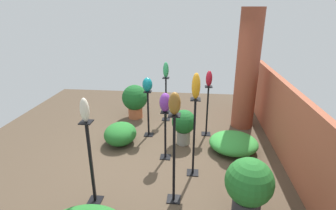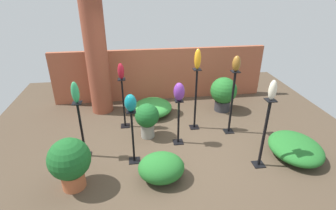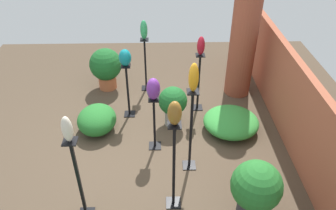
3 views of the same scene
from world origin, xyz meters
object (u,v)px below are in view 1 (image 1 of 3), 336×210
(pedestal_jade, at_px, (166,101))
(pedestal_ivory, at_px, (91,167))
(art_vase_jade, at_px, (166,70))
(pedestal_ruby, at_px, (207,113))
(art_vase_ruby, at_px, (209,79))
(art_vase_violet, at_px, (165,102))
(pedestal_teal, at_px, (148,116))
(art_vase_bronze, at_px, (175,103))
(art_vase_amber, at_px, (196,86))
(potted_plant_mid_left, at_px, (135,99))
(brick_pillar, at_px, (247,71))
(potted_plant_back_center, at_px, (184,124))
(art_vase_teal, at_px, (147,85))
(pedestal_bronze, at_px, (174,163))
(pedestal_amber, at_px, (194,141))
(art_vase_ivory, at_px, (85,110))
(potted_plant_front_right, at_px, (249,185))
(pedestal_violet, at_px, (165,137))

(pedestal_jade, height_order, pedestal_ivory, pedestal_ivory)
(pedestal_jade, distance_m, art_vase_jade, 0.79)
(pedestal_ruby, bearing_deg, pedestal_jade, -126.29)
(art_vase_ruby, bearing_deg, art_vase_violet, -36.88)
(pedestal_teal, height_order, art_vase_bronze, art_vase_bronze)
(pedestal_ivory, distance_m, art_vase_amber, 1.93)
(pedestal_jade, xyz_separation_m, potted_plant_mid_left, (-0.06, -0.81, -0.01))
(brick_pillar, xyz_separation_m, potted_plant_back_center, (1.04, -1.36, -0.92))
(art_vase_teal, height_order, potted_plant_back_center, art_vase_teal)
(pedestal_bronze, relative_size, art_vase_ruby, 4.07)
(pedestal_ruby, bearing_deg, pedestal_bronze, -13.72)
(pedestal_amber, xyz_separation_m, pedestal_ivory, (0.85, -1.43, -0.04))
(brick_pillar, height_order, art_vase_bronze, brick_pillar)
(pedestal_bronze, relative_size, art_vase_ivory, 4.17)
(art_vase_amber, xyz_separation_m, potted_plant_back_center, (-1.06, -0.22, -1.13))
(art_vase_violet, distance_m, potted_plant_mid_left, 2.21)
(pedestal_jade, relative_size, potted_plant_back_center, 1.48)
(potted_plant_mid_left, bearing_deg, art_vase_ruby, 66.29)
(pedestal_amber, relative_size, potted_plant_back_center, 1.83)
(pedestal_teal, bearing_deg, art_vase_bronze, 19.80)
(pedestal_ivory, xyz_separation_m, potted_plant_front_right, (0.04, 2.18, -0.11))
(art_vase_jade, relative_size, art_vase_ruby, 1.12)
(pedestal_jade, distance_m, pedestal_violet, 1.82)
(art_vase_teal, bearing_deg, art_vase_ivory, -10.70)
(pedestal_jade, height_order, art_vase_bronze, art_vase_bronze)
(pedestal_jade, bearing_deg, potted_plant_back_center, 22.78)
(brick_pillar, distance_m, art_vase_violet, 2.36)
(pedestal_ivory, bearing_deg, potted_plant_mid_left, -178.12)
(pedestal_ruby, bearing_deg, art_vase_amber, -10.13)
(pedestal_amber, xyz_separation_m, pedestal_ruby, (-1.53, 0.27, -0.11))
(pedestal_ivory, xyz_separation_m, pedestal_teal, (-2.21, 0.42, -0.12))
(pedestal_jade, relative_size, art_vase_violet, 3.14)
(pedestal_jade, relative_size, pedestal_violet, 1.17)
(pedestal_amber, height_order, art_vase_bronze, art_vase_bronze)
(pedestal_violet, relative_size, potted_plant_front_right, 1.10)
(pedestal_jade, relative_size, potted_plant_mid_left, 1.27)
(art_vase_amber, height_order, art_vase_jade, art_vase_amber)
(pedestal_jade, bearing_deg, pedestal_ruby, 53.71)
(pedestal_ivory, relative_size, art_vase_amber, 3.11)
(pedestal_amber, relative_size, potted_plant_front_right, 1.59)
(pedestal_amber, bearing_deg, pedestal_ruby, 169.87)
(pedestal_jade, relative_size, art_vase_jade, 2.92)
(art_vase_violet, xyz_separation_m, art_vase_teal, (-0.90, -0.48, 0.06))
(pedestal_jade, height_order, pedestal_teal, pedestal_jade)
(pedestal_amber, relative_size, art_vase_violet, 3.87)
(art_vase_ruby, bearing_deg, art_vase_amber, -10.13)
(potted_plant_front_right, height_order, potted_plant_back_center, potted_plant_front_right)
(art_vase_ruby, bearing_deg, potted_plant_front_right, 11.06)
(pedestal_violet, xyz_separation_m, potted_plant_back_center, (-0.60, 0.31, 0.02))
(art_vase_jade, bearing_deg, pedestal_teal, -17.62)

